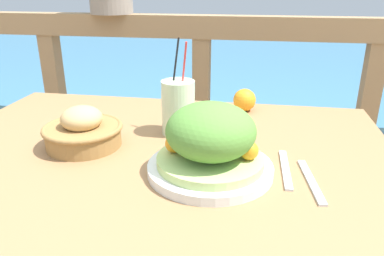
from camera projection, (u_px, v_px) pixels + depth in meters
name	position (u px, v px, depth m)	size (l,w,h in m)	color
patio_table	(156.00, 189.00, 0.93)	(1.15, 0.87, 0.75)	#997047
railing_fence	(201.00, 90.00, 1.61)	(2.80, 0.08, 1.00)	#937551
sea_backdrop	(234.00, 73.00, 4.09)	(12.00, 4.00, 0.38)	teal
salad_plate	(211.00, 144.00, 0.78)	(0.27, 0.27, 0.15)	silver
drink_glass	(178.00, 107.00, 0.99)	(0.09, 0.09, 0.25)	beige
bread_basket	(83.00, 131.00, 0.92)	(0.19, 0.19, 0.10)	olive
fork	(285.00, 169.00, 0.81)	(0.02, 0.18, 0.00)	silver
knife	(311.00, 181.00, 0.77)	(0.04, 0.18, 0.00)	silver
orange_near_basket	(245.00, 100.00, 1.17)	(0.07, 0.07, 0.07)	orange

